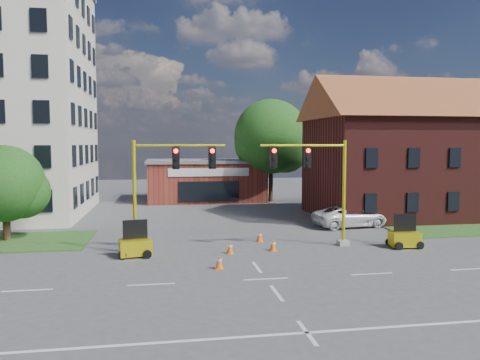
{
  "coord_description": "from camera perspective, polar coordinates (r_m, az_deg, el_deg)",
  "views": [
    {
      "loc": [
        -4.44,
        -19.89,
        5.99
      ],
      "look_at": [
        0.48,
        10.0,
        3.64
      ],
      "focal_mm": 35.0,
      "sensor_mm": 36.0,
      "label": 1
    }
  ],
  "objects": [
    {
      "name": "pickup_white",
      "position": [
        34.83,
        13.32,
        -4.33
      ],
      "size": [
        5.73,
        3.21,
        1.51
      ],
      "primitive_type": "imported",
      "rotation": [
        0.0,
        0.0,
        1.7
      ],
      "color": "white",
      "rests_on": "ground"
    },
    {
      "name": "trailer_west",
      "position": [
        25.7,
        -12.63,
        -7.81
      ],
      "size": [
        1.83,
        1.4,
        1.88
      ],
      "rotation": [
        0.0,
        0.0,
        0.19
      ],
      "color": "yellow",
      "rests_on": "ground"
    },
    {
      "name": "tree_nw_front",
      "position": [
        31.96,
        -26.27,
        -0.65
      ],
      "size": [
        4.91,
        4.68,
        5.91
      ],
      "color": "#372214",
      "rests_on": "ground"
    },
    {
      "name": "signal_mast_west",
      "position": [
        25.97,
        -9.13,
        -0.2
      ],
      "size": [
        5.3,
        0.6,
        6.2
      ],
      "color": "gray",
      "rests_on": "ground"
    },
    {
      "name": "signal_mast_east",
      "position": [
        27.41,
        9.39,
        0.04
      ],
      "size": [
        5.3,
        0.6,
        6.2
      ],
      "color": "gray",
      "rests_on": "ground"
    },
    {
      "name": "cone_c",
      "position": [
        25.76,
        -1.22,
        -8.24
      ],
      "size": [
        0.4,
        0.4,
        0.7
      ],
      "color": "#FA610D",
      "rests_on": "ground"
    },
    {
      "name": "trailer_east",
      "position": [
        28.84,
        19.42,
        -6.63
      ],
      "size": [
        1.76,
        1.28,
        1.87
      ],
      "rotation": [
        0.0,
        0.0,
        -0.12
      ],
      "color": "yellow",
      "rests_on": "ground"
    },
    {
      "name": "cone_a",
      "position": [
        22.75,
        -2.54,
        -9.96
      ],
      "size": [
        0.4,
        0.4,
        0.7
      ],
      "color": "#FA610D",
      "rests_on": "ground"
    },
    {
      "name": "tree_large",
      "position": [
        48.31,
        4.23,
        4.97
      ],
      "size": [
        8.02,
        7.64,
        10.55
      ],
      "color": "#372214",
      "rests_on": "ground"
    },
    {
      "name": "cone_b",
      "position": [
        26.5,
        4.07,
        -7.89
      ],
      "size": [
        0.4,
        0.4,
        0.7
      ],
      "color": "#FA610D",
      "rests_on": "ground"
    },
    {
      "name": "brick_shop",
      "position": [
        50.21,
        -4.25,
        0.05
      ],
      "size": [
        12.4,
        8.4,
        4.3
      ],
      "color": "maroon",
      "rests_on": "ground"
    },
    {
      "name": "cone_d",
      "position": [
        28.85,
        2.43,
        -6.87
      ],
      "size": [
        0.4,
        0.4,
        0.7
      ],
      "color": "#FA610D",
      "rests_on": "ground"
    },
    {
      "name": "ground",
      "position": [
        21.24,
        3.17,
        -11.96
      ],
      "size": [
        120.0,
        120.0,
        0.0
      ],
      "primitive_type": "plane",
      "color": "#464648",
      "rests_on": "ground"
    },
    {
      "name": "townhouse_row",
      "position": [
        42.32,
        22.73,
        4.01
      ],
      "size": [
        21.0,
        11.0,
        11.5
      ],
      "color": "#4A1916",
      "rests_on": "ground"
    },
    {
      "name": "lane_markings",
      "position": [
        18.46,
        5.25,
        -14.51
      ],
      "size": [
        60.0,
        36.0,
        0.01
      ],
      "primitive_type": null,
      "color": "silver",
      "rests_on": "ground"
    }
  ]
}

